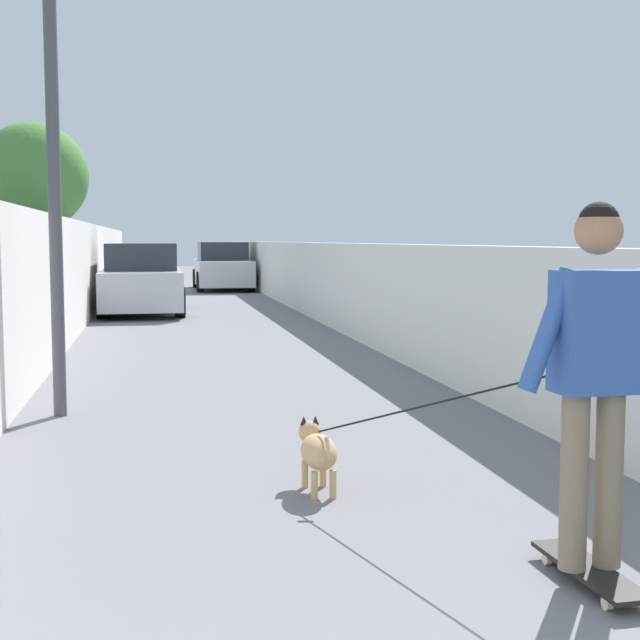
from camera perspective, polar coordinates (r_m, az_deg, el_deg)
ground_plane at (r=15.08m, az=-6.94°, el=-1.02°), size 80.00×80.00×0.00m
wall_left at (r=13.06m, az=-16.88°, el=2.14°), size 48.00×0.30×1.96m
fence_right at (r=13.41m, az=3.78°, el=1.59°), size 48.00×0.30×1.56m
tree_left_near at (r=20.17m, az=-17.99°, el=8.76°), size 2.34×2.34×4.12m
lamp_post at (r=8.53m, az=-16.90°, el=14.08°), size 0.36×0.36×4.35m
skateboard at (r=4.52m, az=16.93°, el=-15.18°), size 0.81×0.23×0.08m
person_skateboarder at (r=4.28m, az=17.29°, el=-2.23°), size 0.24×0.71×1.71m
dog at (r=5.76m, az=-0.09°, el=-8.36°), size 2.09×1.10×1.06m
car_near at (r=20.00m, az=-11.40°, el=2.50°), size 4.35×1.80×1.54m
car_far at (r=28.93m, az=-6.30°, el=3.37°), size 4.18×1.80×1.54m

